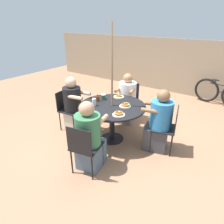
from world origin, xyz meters
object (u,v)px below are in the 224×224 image
diner_east (127,101)px  pancake_plate_c (119,114)px  diner_south (74,107)px  drinking_glass_a (94,102)px  patio_chair_east (129,98)px  diner_west (89,139)px  patio_table (112,110)px  bicycle (220,93)px  patio_chair_west (84,146)px  pancake_plate_a (125,105)px  diner_north (159,123)px  patio_chair_north (168,126)px  pancake_plate_b (119,96)px  patio_chair_south (68,107)px  coffee_cup (103,97)px  syrup_bottle (98,99)px

diner_east → pancake_plate_c: bearing=102.1°
diner_south → drinking_glass_a: size_ratio=8.52×
patio_chair_east → diner_south: diner_south is taller
diner_west → patio_table: bearing=90.0°
patio_table → diner_east: size_ratio=1.13×
bicycle → patio_chair_east: bearing=-118.5°
pancake_plate_c → bicycle: bearing=72.6°
bicycle → drinking_glass_a: bearing=-107.4°
patio_chair_west → pancake_plate_a: (0.00, 1.13, 0.26)m
drinking_glass_a → bicycle: size_ratio=0.10×
diner_north → bicycle: 2.99m
diner_north → patio_chair_west: 1.41m
pancake_plate_c → drinking_glass_a: bearing=173.0°
pancake_plate_c → drinking_glass_a: size_ratio=1.56×
patio_chair_north → diner_east: 1.35m
patio_table → diner_east: 0.90m
pancake_plate_a → pancake_plate_b: 0.49m
diner_north → patio_chair_south: 1.94m
diner_east → coffee_cup: 0.78m
patio_chair_south → patio_chair_west: 1.53m
diner_west → bicycle: diner_west is taller
patio_chair_east → pancake_plate_c: patio_chair_east is taller
diner_north → diner_west: 1.29m
patio_table → drinking_glass_a: (-0.27, -0.20, 0.17)m
pancake_plate_c → pancake_plate_a: bearing=105.9°
patio_chair_south → bicycle: 4.14m
pancake_plate_b → drinking_glass_a: 0.65m
patio_chair_west → coffee_cup: bearing=102.6°
drinking_glass_a → bicycle: bearing=63.5°
patio_chair_south → pancake_plate_a: bearing=92.8°
patio_chair_north → pancake_plate_a: 0.85m
diner_south → patio_chair_west: bearing=41.8°
coffee_cup → pancake_plate_a: bearing=-5.1°
patio_chair_north → drinking_glass_a: size_ratio=6.15×
diner_north → coffee_cup: size_ratio=10.88×
patio_chair_east → patio_chair_south: size_ratio=1.00×
patio_table → patio_chair_east: bearing=103.0°
drinking_glass_a → bicycle: 3.79m
diner_east → patio_chair_west: 1.94m
patio_chair_east → patio_chair_north: bearing=136.0°
pancake_plate_a → bicycle: 3.31m
diner_east → syrup_bottle: (-0.16, -0.85, 0.28)m
patio_table → drinking_glass_a: drinking_glass_a is taller
patio_chair_south → patio_chair_west: bearing=46.5°
patio_table → pancake_plate_a: bearing=24.3°
patio_chair_north → syrup_bottle: (-1.38, -0.26, 0.29)m
patio_chair_west → pancake_plate_b: size_ratio=3.94×
diner_west → bicycle: (1.22, 4.03, -0.17)m
pancake_plate_a → coffee_cup: 0.55m
patio_chair_east → patio_chair_south: 1.44m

